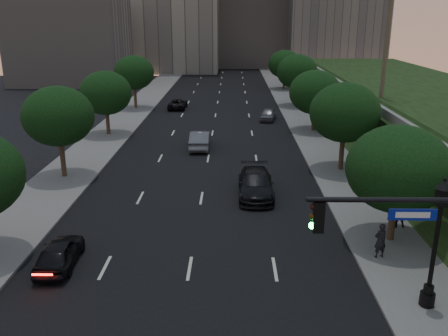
{
  "coord_description": "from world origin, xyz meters",
  "views": [
    {
      "loc": [
        1.95,
        -14.69,
        11.32
      ],
      "look_at": [
        1.55,
        9.31,
        3.6
      ],
      "focal_mm": 38.0,
      "sensor_mm": 36.0,
      "label": 1
    }
  ],
  "objects_px": {
    "sedan_far_left": "(178,104)",
    "pedestrian_c": "(364,183)",
    "street_lamp": "(434,250)",
    "sedan_near_right": "(256,184)",
    "traffic_signal_mast": "(444,281)",
    "sedan_mid_left": "(200,140)",
    "sedan_far_right": "(268,114)",
    "pedestrian_b": "(398,211)",
    "pedestrian_a": "(380,241)",
    "sedan_near_left": "(59,253)"
  },
  "relations": [
    {
      "from": "traffic_signal_mast",
      "to": "street_lamp",
      "type": "bearing_deg",
      "value": 69.73
    },
    {
      "from": "sedan_mid_left",
      "to": "sedan_far_left",
      "type": "xyz_separation_m",
      "value": [
        -4.11,
        18.9,
        -0.17
      ]
    },
    {
      "from": "traffic_signal_mast",
      "to": "sedan_mid_left",
      "type": "relative_size",
      "value": 1.44
    },
    {
      "from": "traffic_signal_mast",
      "to": "pedestrian_c",
      "type": "height_order",
      "value": "traffic_signal_mast"
    },
    {
      "from": "sedan_far_left",
      "to": "sedan_near_right",
      "type": "xyz_separation_m",
      "value": [
        8.51,
        -30.6,
        0.18
      ]
    },
    {
      "from": "sedan_mid_left",
      "to": "sedan_near_right",
      "type": "xyz_separation_m",
      "value": [
        4.4,
        -11.7,
        0.01
      ]
    },
    {
      "from": "sedan_far_right",
      "to": "traffic_signal_mast",
      "type": "bearing_deg",
      "value": -75.29
    },
    {
      "from": "sedan_near_left",
      "to": "pedestrian_a",
      "type": "bearing_deg",
      "value": -179.67
    },
    {
      "from": "sedan_far_right",
      "to": "pedestrian_c",
      "type": "height_order",
      "value": "pedestrian_c"
    },
    {
      "from": "traffic_signal_mast",
      "to": "sedan_mid_left",
      "type": "bearing_deg",
      "value": 108.14
    },
    {
      "from": "sedan_near_right",
      "to": "sedan_far_right",
      "type": "relative_size",
      "value": 1.41
    },
    {
      "from": "sedan_far_left",
      "to": "pedestrian_b",
      "type": "bearing_deg",
      "value": 115.45
    },
    {
      "from": "sedan_near_right",
      "to": "pedestrian_c",
      "type": "xyz_separation_m",
      "value": [
        7.04,
        -0.18,
        0.21
      ]
    },
    {
      "from": "sedan_far_left",
      "to": "pedestrian_a",
      "type": "distance_m",
      "value": 41.62
    },
    {
      "from": "sedan_mid_left",
      "to": "sedan_far_right",
      "type": "height_order",
      "value": "sedan_mid_left"
    },
    {
      "from": "pedestrian_b",
      "to": "street_lamp",
      "type": "bearing_deg",
      "value": 75.3
    },
    {
      "from": "traffic_signal_mast",
      "to": "pedestrian_a",
      "type": "height_order",
      "value": "traffic_signal_mast"
    },
    {
      "from": "sedan_far_left",
      "to": "pedestrian_c",
      "type": "relative_size",
      "value": 2.63
    },
    {
      "from": "pedestrian_b",
      "to": "sedan_mid_left",
      "type": "bearing_deg",
      "value": -59.55
    },
    {
      "from": "traffic_signal_mast",
      "to": "pedestrian_b",
      "type": "relative_size",
      "value": 3.77
    },
    {
      "from": "sedan_far_right",
      "to": "pedestrian_c",
      "type": "relative_size",
      "value": 2.27
    },
    {
      "from": "traffic_signal_mast",
      "to": "sedan_far_left",
      "type": "height_order",
      "value": "traffic_signal_mast"
    },
    {
      "from": "street_lamp",
      "to": "pedestrian_b",
      "type": "height_order",
      "value": "street_lamp"
    },
    {
      "from": "sedan_far_left",
      "to": "pedestrian_c",
      "type": "height_order",
      "value": "pedestrian_c"
    },
    {
      "from": "traffic_signal_mast",
      "to": "sedan_far_left",
      "type": "relative_size",
      "value": 1.53
    },
    {
      "from": "street_lamp",
      "to": "sedan_far_right",
      "type": "bearing_deg",
      "value": 95.96
    },
    {
      "from": "sedan_mid_left",
      "to": "pedestrian_a",
      "type": "relative_size",
      "value": 2.76
    },
    {
      "from": "sedan_near_right",
      "to": "pedestrian_a",
      "type": "height_order",
      "value": "pedestrian_a"
    },
    {
      "from": "street_lamp",
      "to": "sedan_near_right",
      "type": "xyz_separation_m",
      "value": [
        -6.34,
        12.55,
        -1.82
      ]
    },
    {
      "from": "sedan_far_right",
      "to": "pedestrian_c",
      "type": "xyz_separation_m",
      "value": [
        4.49,
        -24.0,
        0.35
      ]
    },
    {
      "from": "sedan_mid_left",
      "to": "street_lamp",
      "type": "bearing_deg",
      "value": 113.65
    },
    {
      "from": "sedan_near_right",
      "to": "pedestrian_a",
      "type": "distance_m",
      "value": 10.22
    },
    {
      "from": "pedestrian_a",
      "to": "pedestrian_b",
      "type": "bearing_deg",
      "value": -135.75
    },
    {
      "from": "traffic_signal_mast",
      "to": "sedan_far_right",
      "type": "relative_size",
      "value": 1.77
    },
    {
      "from": "street_lamp",
      "to": "pedestrian_b",
      "type": "xyz_separation_m",
      "value": [
        1.26,
        7.57,
        -1.56
      ]
    },
    {
      "from": "sedan_mid_left",
      "to": "pedestrian_a",
      "type": "xyz_separation_m",
      "value": [
        9.98,
        -20.25,
        0.23
      ]
    },
    {
      "from": "street_lamp",
      "to": "sedan_mid_left",
      "type": "bearing_deg",
      "value": 113.9
    },
    {
      "from": "sedan_mid_left",
      "to": "sedan_far_left",
      "type": "distance_m",
      "value": 19.34
    },
    {
      "from": "sedan_far_left",
      "to": "sedan_far_right",
      "type": "bearing_deg",
      "value": 149.56
    },
    {
      "from": "traffic_signal_mast",
      "to": "sedan_near_right",
      "type": "relative_size",
      "value": 1.25
    },
    {
      "from": "street_lamp",
      "to": "sedan_near_left",
      "type": "distance_m",
      "value": 16.46
    },
    {
      "from": "street_lamp",
      "to": "sedan_far_left",
      "type": "distance_m",
      "value": 45.67
    },
    {
      "from": "street_lamp",
      "to": "pedestrian_c",
      "type": "distance_m",
      "value": 12.49
    },
    {
      "from": "sedan_near_left",
      "to": "sedan_far_right",
      "type": "height_order",
      "value": "sedan_near_left"
    },
    {
      "from": "sedan_mid_left",
      "to": "pedestrian_c",
      "type": "height_order",
      "value": "pedestrian_c"
    },
    {
      "from": "sedan_near_left",
      "to": "sedan_far_right",
      "type": "bearing_deg",
      "value": -112.99
    },
    {
      "from": "pedestrian_a",
      "to": "pedestrian_c",
      "type": "xyz_separation_m",
      "value": [
        1.45,
        8.37,
        -0.01
      ]
    },
    {
      "from": "sedan_mid_left",
      "to": "pedestrian_c",
      "type": "relative_size",
      "value": 2.8
    },
    {
      "from": "sedan_far_right",
      "to": "sedan_near_right",
      "type": "bearing_deg",
      "value": -84.66
    },
    {
      "from": "traffic_signal_mast",
      "to": "sedan_near_right",
      "type": "height_order",
      "value": "traffic_signal_mast"
    }
  ]
}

